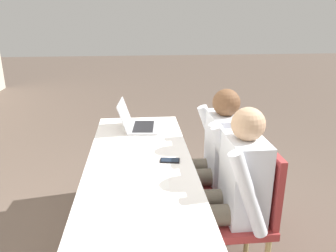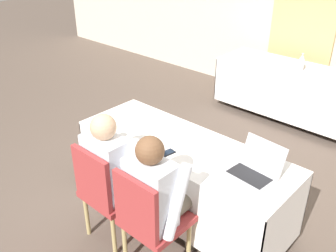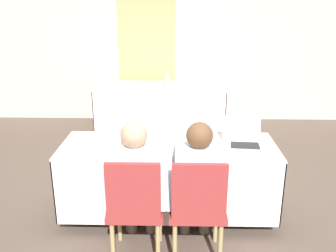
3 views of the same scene
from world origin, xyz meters
The scene contains 13 objects.
ground_plane centered at (0.00, 0.00, 0.00)m, with size 24.00×24.00×0.00m, color brown.
curtain_panel centered at (-0.43, 3.09, 1.33)m, with size 0.94×0.04×2.65m.
conference_table_near centered at (0.00, 0.00, 0.56)m, with size 1.99×0.71×0.74m.
conference_table_far centered at (-0.19, 2.47, 0.56)m, with size 1.99×0.71×0.74m.
laptop centered at (0.67, 0.01, 0.79)m, with size 0.38×0.35×0.24m.
cell_phone centered at (0.00, -0.20, 0.75)m, with size 0.09×0.14×0.01m.
paper_beside_laptop centered at (-0.25, -0.02, 0.74)m, with size 0.22×0.30×0.00m.
paper_centre_table centered at (0.56, -0.08, 0.74)m, with size 0.27×0.33×0.00m.
water_bottle centered at (-0.07, 2.40, 0.85)m, with size 0.07×0.07×0.23m.
chair_near_left centered at (-0.24, -0.66, 0.51)m, with size 0.44×0.44×0.91m.
chair_near_right centered at (0.24, -0.66, 0.51)m, with size 0.44×0.44×0.91m.
person_checkered_shirt centered at (-0.24, -0.56, 0.67)m, with size 0.50×0.52×1.17m.
person_white_shirt centered at (0.24, -0.56, 0.67)m, with size 0.50×0.52×1.17m.
Camera 2 is at (1.74, -2.10, 2.38)m, focal length 40.00 mm.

